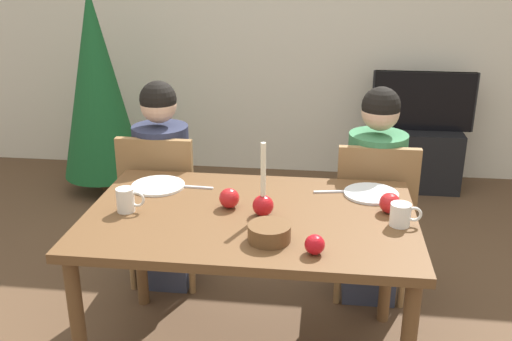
# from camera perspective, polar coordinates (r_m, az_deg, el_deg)

# --- Properties ---
(back_wall) EXTENTS (6.40, 0.10, 2.60)m
(back_wall) POSITION_cam_1_polar(r_m,az_deg,el_deg) (4.86, 3.62, 14.81)
(back_wall) COLOR beige
(back_wall) RESTS_ON ground
(dining_table) EXTENTS (1.40, 0.90, 0.75)m
(dining_table) POSITION_cam_1_polar(r_m,az_deg,el_deg) (2.51, -0.57, -5.95)
(dining_table) COLOR brown
(dining_table) RESTS_ON ground
(chair_left) EXTENTS (0.40, 0.40, 0.90)m
(chair_left) POSITION_cam_1_polar(r_m,az_deg,el_deg) (3.22, -9.18, -2.99)
(chair_left) COLOR olive
(chair_left) RESTS_ON ground
(chair_right) EXTENTS (0.40, 0.40, 0.90)m
(chair_right) POSITION_cam_1_polar(r_m,az_deg,el_deg) (3.12, 11.47, -4.00)
(chair_right) COLOR olive
(chair_right) RESTS_ON ground
(person_left_child) EXTENTS (0.30, 0.30, 1.17)m
(person_left_child) POSITION_cam_1_polar(r_m,az_deg,el_deg) (3.23, -9.08, -1.82)
(person_left_child) COLOR #33384C
(person_left_child) RESTS_ON ground
(person_right_child) EXTENTS (0.30, 0.30, 1.17)m
(person_right_child) POSITION_cam_1_polar(r_m,az_deg,el_deg) (3.12, 11.51, -2.80)
(person_right_child) COLOR #33384C
(person_right_child) RESTS_ON ground
(tv_stand) EXTENTS (0.64, 0.40, 0.48)m
(tv_stand) POSITION_cam_1_polar(r_m,az_deg,el_deg) (4.84, 15.59, 1.17)
(tv_stand) COLOR black
(tv_stand) RESTS_ON ground
(tv) EXTENTS (0.79, 0.05, 0.46)m
(tv) POSITION_cam_1_polar(r_m,az_deg,el_deg) (4.71, 16.13, 6.57)
(tv) COLOR black
(tv) RESTS_ON tv_stand
(christmas_tree) EXTENTS (0.61, 0.61, 1.66)m
(christmas_tree) POSITION_cam_1_polar(r_m,az_deg,el_deg) (4.58, -15.38, 8.18)
(christmas_tree) COLOR brown
(christmas_tree) RESTS_ON ground
(candle_centerpiece) EXTENTS (0.09, 0.09, 0.32)m
(candle_centerpiece) POSITION_cam_1_polar(r_m,az_deg,el_deg) (2.43, 0.70, -3.00)
(candle_centerpiece) COLOR red
(candle_centerpiece) RESTS_ON dining_table
(plate_left) EXTENTS (0.25, 0.25, 0.01)m
(plate_left) POSITION_cam_1_polar(r_m,az_deg,el_deg) (2.78, -9.60, -1.49)
(plate_left) COLOR white
(plate_left) RESTS_ON dining_table
(plate_right) EXTENTS (0.25, 0.25, 0.01)m
(plate_right) POSITION_cam_1_polar(r_m,az_deg,el_deg) (2.70, 11.25, -2.24)
(plate_right) COLOR silver
(plate_right) RESTS_ON dining_table
(mug_left) EXTENTS (0.12, 0.08, 0.10)m
(mug_left) POSITION_cam_1_polar(r_m,az_deg,el_deg) (2.53, -12.62, -2.83)
(mug_left) COLOR silver
(mug_left) RESTS_ON dining_table
(mug_right) EXTENTS (0.13, 0.08, 0.09)m
(mug_right) POSITION_cam_1_polar(r_m,az_deg,el_deg) (2.42, 14.09, -4.22)
(mug_right) COLOR white
(mug_right) RESTS_ON dining_table
(fork_left) EXTENTS (0.18, 0.02, 0.01)m
(fork_left) POSITION_cam_1_polar(r_m,az_deg,el_deg) (2.75, -6.06, -1.62)
(fork_left) COLOR silver
(fork_left) RESTS_ON dining_table
(fork_right) EXTENTS (0.18, 0.04, 0.01)m
(fork_right) POSITION_cam_1_polar(r_m,az_deg,el_deg) (2.70, 7.58, -2.07)
(fork_right) COLOR silver
(fork_right) RESTS_ON dining_table
(bowl_walnuts) EXTENTS (0.17, 0.17, 0.07)m
(bowl_walnuts) POSITION_cam_1_polar(r_m,az_deg,el_deg) (2.23, 1.31, -6.13)
(bowl_walnuts) COLOR brown
(bowl_walnuts) RESTS_ON dining_table
(apple_near_candle) EXTENTS (0.08, 0.08, 0.08)m
(apple_near_candle) POSITION_cam_1_polar(r_m,az_deg,el_deg) (2.15, 5.79, -7.26)
(apple_near_candle) COLOR red
(apple_near_candle) RESTS_ON dining_table
(apple_by_left_plate) EXTENTS (0.09, 0.09, 0.09)m
(apple_by_left_plate) POSITION_cam_1_polar(r_m,az_deg,el_deg) (2.51, -2.65, -2.73)
(apple_by_left_plate) COLOR red
(apple_by_left_plate) RESTS_ON dining_table
(apple_by_right_mug) EXTENTS (0.09, 0.09, 0.09)m
(apple_by_right_mug) POSITION_cam_1_polar(r_m,az_deg,el_deg) (2.52, 13.01, -3.13)
(apple_by_right_mug) COLOR red
(apple_by_right_mug) RESTS_ON dining_table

